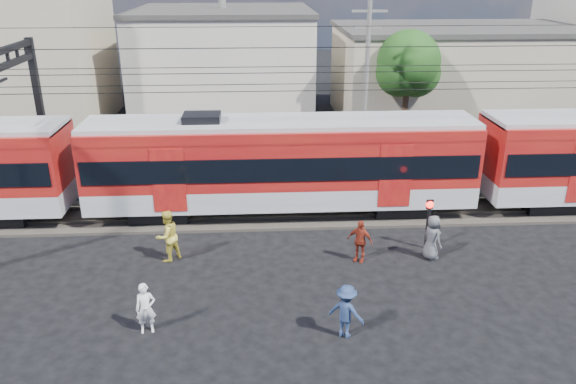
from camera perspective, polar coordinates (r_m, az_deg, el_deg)
name	(u,v)px	position (r m, az deg, el deg)	size (l,w,h in m)	color
ground	(253,323)	(17.32, -3.54, -13.18)	(120.00, 120.00, 0.00)	black
track_bed	(253,213)	(24.29, -3.53, -2.17)	(70.00, 3.40, 0.12)	#2D2823
rail_near	(253,218)	(23.55, -3.54, -2.64)	(70.00, 0.12, 0.12)	#59544C
rail_far	(253,204)	(24.93, -3.53, -1.22)	(70.00, 0.12, 0.12)	#59544C
commuter_train	(286,161)	(23.46, -0.16, 3.14)	(50.30, 3.08, 4.17)	black
catenary	(29,100)	(24.38, -24.85, 8.52)	(70.00, 9.30, 7.52)	black
building_midwest	(225,61)	(41.72, -6.45, 13.08)	(12.24, 12.24, 7.30)	#BBB2A4
building_mideast	(456,73)	(41.15, 16.68, 11.49)	(16.32, 10.20, 6.30)	tan
utility_pole_mid	(366,78)	(30.24, 7.95, 11.37)	(1.80, 0.24, 8.50)	slate
tree_near	(411,66)	(33.91, 12.39, 12.43)	(3.82, 3.64, 6.72)	#382619
pedestrian_a	(146,308)	(17.03, -14.26, -11.39)	(0.58, 0.38, 1.58)	white
pedestrian_b	(167,236)	(20.67, -12.15, -4.38)	(0.94, 0.73, 1.93)	#DBC844
pedestrian_c	(346,311)	(16.41, 5.91, -11.98)	(1.07, 0.62, 1.66)	navy
pedestrian_d	(360,241)	(20.39, 7.30, -4.94)	(0.94, 0.39, 1.60)	maroon
pedestrian_e	(432,237)	(21.04, 14.44, -4.48)	(0.83, 0.54, 1.69)	#4F5054
crossing_signal	(429,215)	(21.51, 14.10, -2.28)	(0.29, 0.29, 1.99)	black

